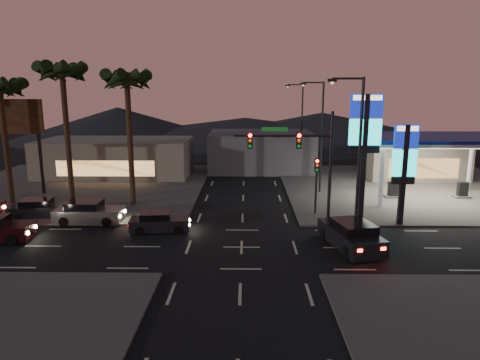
{
  "coord_description": "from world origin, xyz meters",
  "views": [
    {
      "loc": [
        0.27,
        -24.27,
        9.23
      ],
      "look_at": [
        -0.17,
        5.39,
        3.0
      ],
      "focal_mm": 32.0,
      "sensor_mm": 36.0,
      "label": 1
    }
  ],
  "objects_px": {
    "pylon_sign_short": "(405,159)",
    "car_lane_b_front": "(88,213)",
    "car_lane_a_front": "(159,222)",
    "suv_station": "(351,235)",
    "traffic_signal_mast": "(303,156)",
    "pylon_sign_tall": "(365,132)",
    "car_lane_b_mid": "(40,209)",
    "gas_station": "(432,140)"
  },
  "relations": [
    {
      "from": "car_lane_b_front",
      "to": "car_lane_b_mid",
      "type": "relative_size",
      "value": 1.1
    },
    {
      "from": "pylon_sign_short",
      "to": "car_lane_b_front",
      "type": "height_order",
      "value": "pylon_sign_short"
    },
    {
      "from": "car_lane_b_mid",
      "to": "pylon_sign_tall",
      "type": "bearing_deg",
      "value": -1.13
    },
    {
      "from": "gas_station",
      "to": "car_lane_a_front",
      "type": "xyz_separation_m",
      "value": [
        -21.56,
        -9.02,
        -4.47
      ]
    },
    {
      "from": "car_lane_b_front",
      "to": "suv_station",
      "type": "distance_m",
      "value": 18.08
    },
    {
      "from": "pylon_sign_short",
      "to": "traffic_signal_mast",
      "type": "bearing_deg",
      "value": -160.87
    },
    {
      "from": "gas_station",
      "to": "car_lane_b_mid",
      "type": "xyz_separation_m",
      "value": [
        -30.96,
        -6.04,
        -4.44
      ]
    },
    {
      "from": "gas_station",
      "to": "pylon_sign_tall",
      "type": "distance_m",
      "value": 10.01
    },
    {
      "from": "pylon_sign_tall",
      "to": "car_lane_b_mid",
      "type": "relative_size",
      "value": 2.04
    },
    {
      "from": "pylon_sign_short",
      "to": "traffic_signal_mast",
      "type": "height_order",
      "value": "traffic_signal_mast"
    },
    {
      "from": "pylon_sign_short",
      "to": "car_lane_a_front",
      "type": "height_order",
      "value": "pylon_sign_short"
    },
    {
      "from": "pylon_sign_tall",
      "to": "car_lane_b_front",
      "type": "bearing_deg",
      "value": -177.78
    },
    {
      "from": "gas_station",
      "to": "pylon_sign_short",
      "type": "distance_m",
      "value": 9.02
    },
    {
      "from": "gas_station",
      "to": "pylon_sign_tall",
      "type": "height_order",
      "value": "pylon_sign_tall"
    },
    {
      "from": "suv_station",
      "to": "car_lane_a_front",
      "type": "bearing_deg",
      "value": 166.27
    },
    {
      "from": "car_lane_a_front",
      "to": "car_lane_b_mid",
      "type": "distance_m",
      "value": 9.86
    },
    {
      "from": "car_lane_a_front",
      "to": "suv_station",
      "type": "xyz_separation_m",
      "value": [
        12.08,
        -2.95,
        0.18
      ]
    },
    {
      "from": "pylon_sign_tall",
      "to": "gas_station",
      "type": "bearing_deg",
      "value": 40.91
    },
    {
      "from": "traffic_signal_mast",
      "to": "suv_station",
      "type": "bearing_deg",
      "value": -35.34
    },
    {
      "from": "traffic_signal_mast",
      "to": "car_lane_b_mid",
      "type": "bearing_deg",
      "value": 168.01
    },
    {
      "from": "car_lane_b_mid",
      "to": "suv_station",
      "type": "bearing_deg",
      "value": -15.44
    },
    {
      "from": "traffic_signal_mast",
      "to": "car_lane_b_front",
      "type": "xyz_separation_m",
      "value": [
        -14.69,
        2.76,
        -4.5
      ]
    },
    {
      "from": "car_lane_b_front",
      "to": "suv_station",
      "type": "relative_size",
      "value": 0.9
    },
    {
      "from": "pylon_sign_short",
      "to": "car_lane_b_mid",
      "type": "bearing_deg",
      "value": 176.78
    },
    {
      "from": "pylon_sign_short",
      "to": "traffic_signal_mast",
      "type": "relative_size",
      "value": 0.88
    },
    {
      "from": "traffic_signal_mast",
      "to": "suv_station",
      "type": "height_order",
      "value": "traffic_signal_mast"
    },
    {
      "from": "pylon_sign_short",
      "to": "car_lane_b_front",
      "type": "relative_size",
      "value": 1.45
    },
    {
      "from": "pylon_sign_short",
      "to": "car_lane_a_front",
      "type": "distance_m",
      "value": 17.12
    },
    {
      "from": "car_lane_b_mid",
      "to": "suv_station",
      "type": "relative_size",
      "value": 0.82
    },
    {
      "from": "car_lane_b_front",
      "to": "car_lane_b_mid",
      "type": "xyz_separation_m",
      "value": [
        -4.02,
        1.21,
        -0.08
      ]
    },
    {
      "from": "gas_station",
      "to": "car_lane_b_mid",
      "type": "bearing_deg",
      "value": -168.96
    },
    {
      "from": "pylon_sign_tall",
      "to": "pylon_sign_short",
      "type": "relative_size",
      "value": 1.29
    },
    {
      "from": "car_lane_a_front",
      "to": "car_lane_b_mid",
      "type": "bearing_deg",
      "value": 162.4
    },
    {
      "from": "gas_station",
      "to": "car_lane_a_front",
      "type": "bearing_deg",
      "value": -157.3
    },
    {
      "from": "gas_station",
      "to": "car_lane_b_front",
      "type": "xyz_separation_m",
      "value": [
        -26.94,
        -7.25,
        -4.36
      ]
    },
    {
      "from": "pylon_sign_short",
      "to": "car_lane_b_front",
      "type": "bearing_deg",
      "value": 179.35
    },
    {
      "from": "suv_station",
      "to": "car_lane_b_mid",
      "type": "bearing_deg",
      "value": 164.56
    },
    {
      "from": "pylon_sign_tall",
      "to": "car_lane_a_front",
      "type": "xyz_separation_m",
      "value": [
        -14.06,
        -2.52,
        -5.79
      ]
    },
    {
      "from": "pylon_sign_tall",
      "to": "suv_station",
      "type": "xyz_separation_m",
      "value": [
        -1.98,
        -5.47,
        -5.61
      ]
    },
    {
      "from": "car_lane_a_front",
      "to": "car_lane_b_front",
      "type": "relative_size",
      "value": 0.85
    },
    {
      "from": "gas_station",
      "to": "pylon_sign_tall",
      "type": "xyz_separation_m",
      "value": [
        -7.5,
        -6.5,
        1.31
      ]
    },
    {
      "from": "traffic_signal_mast",
      "to": "car_lane_b_front",
      "type": "relative_size",
      "value": 1.66
    }
  ]
}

